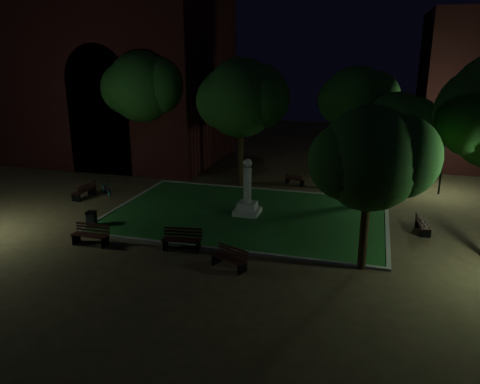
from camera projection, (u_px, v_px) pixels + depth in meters
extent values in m
plane|color=#453622|center=(237.00, 227.00, 24.66)|extent=(80.00, 80.00, 0.00)
cube|color=#1A4C1B|center=(247.00, 214.00, 26.49)|extent=(15.00, 10.00, 0.08)
cube|color=slate|center=(219.00, 249.00, 21.79)|extent=(15.40, 0.20, 0.12)
cube|color=slate|center=(267.00, 190.00, 31.17)|extent=(15.40, 0.20, 0.12)
cube|color=slate|center=(127.00, 203.00, 28.50)|extent=(0.20, 10.00, 0.12)
cube|color=slate|center=(387.00, 228.00, 24.47)|extent=(0.20, 10.00, 0.12)
cube|color=#99958E|center=(247.00, 211.00, 26.43)|extent=(1.40, 1.40, 0.30)
cube|color=#99958E|center=(247.00, 205.00, 26.33)|extent=(1.00, 1.00, 0.40)
cylinder|color=#99958E|center=(247.00, 185.00, 25.99)|extent=(0.44, 0.44, 2.00)
sphere|color=#99958E|center=(248.00, 163.00, 25.63)|extent=(0.50, 0.50, 0.50)
cube|color=#4A1A18|center=(103.00, 69.00, 39.62)|extent=(20.00, 12.00, 15.00)
cube|color=black|center=(110.00, 125.00, 35.84)|extent=(5.00, 3.00, 7.00)
cylinder|color=black|center=(106.00, 78.00, 34.83)|extent=(5.00, 3.00, 5.00)
plane|color=orange|center=(118.00, 123.00, 36.94)|extent=(6.30, 0.00, 6.30)
cylinder|color=black|center=(240.00, 155.00, 31.62)|extent=(0.36, 0.36, 4.40)
sphere|color=#23531E|center=(240.00, 99.00, 30.56)|extent=(5.00, 5.00, 5.00)
sphere|color=#23531E|center=(260.00, 98.00, 30.38)|extent=(4.00, 4.00, 4.00)
sphere|color=#23531E|center=(224.00, 101.00, 30.58)|extent=(3.75, 3.75, 3.75)
cylinder|color=black|center=(352.00, 155.00, 30.80)|extent=(0.36, 0.36, 4.75)
sphere|color=#23531E|center=(356.00, 99.00, 29.75)|extent=(4.19, 4.19, 4.19)
sphere|color=#23531E|center=(373.00, 97.00, 29.63)|extent=(3.35, 3.35, 3.35)
sphere|color=#23531E|center=(342.00, 101.00, 29.73)|extent=(3.14, 3.14, 3.14)
cylinder|color=black|center=(392.00, 173.00, 28.25)|extent=(0.36, 0.36, 3.71)
sphere|color=#23531E|center=(397.00, 124.00, 27.40)|extent=(3.74, 3.74, 3.74)
sphere|color=#23531E|center=(414.00, 122.00, 27.30)|extent=(2.99, 2.99, 2.99)
sphere|color=#23531E|center=(383.00, 126.00, 27.35)|extent=(2.81, 2.81, 2.81)
cylinder|color=black|center=(364.00, 230.00, 19.53)|extent=(0.36, 0.36, 3.52)
sphere|color=#23531E|center=(370.00, 159.00, 18.66)|extent=(4.26, 4.26, 4.26)
sphere|color=#23531E|center=(398.00, 157.00, 18.53)|extent=(3.40, 3.40, 3.40)
sphere|color=#23531E|center=(348.00, 161.00, 18.64)|extent=(3.19, 3.19, 3.19)
cylinder|color=black|center=(146.00, 143.00, 34.01)|extent=(0.36, 0.36, 5.04)
sphere|color=#23531E|center=(142.00, 87.00, 32.86)|extent=(4.98, 4.98, 4.98)
sphere|color=#23531E|center=(160.00, 85.00, 32.68)|extent=(3.99, 3.99, 3.99)
sphere|color=#23531E|center=(128.00, 88.00, 32.87)|extent=(3.74, 3.74, 3.74)
cylinder|color=black|center=(241.00, 145.00, 34.48)|extent=(0.36, 0.36, 4.57)
sphere|color=#23531E|center=(241.00, 93.00, 33.39)|extent=(4.99, 4.99, 4.99)
sphere|color=#23531E|center=(259.00, 92.00, 33.22)|extent=(3.99, 3.99, 3.99)
sphere|color=#23531E|center=(227.00, 94.00, 33.41)|extent=(3.74, 3.74, 3.74)
cylinder|color=black|center=(149.00, 141.00, 37.28)|extent=(0.12, 0.12, 4.04)
cylinder|color=black|center=(147.00, 116.00, 36.70)|extent=(0.90, 0.08, 0.08)
sphere|color=#D8FFD8|center=(142.00, 116.00, 36.82)|extent=(0.28, 0.28, 0.28)
sphere|color=#D8FFD8|center=(153.00, 116.00, 36.58)|extent=(0.28, 0.28, 0.28)
cylinder|color=black|center=(442.00, 165.00, 29.87)|extent=(0.12, 0.12, 3.87)
cylinder|color=black|center=(446.00, 135.00, 29.32)|extent=(0.90, 0.08, 0.08)
sphere|color=#D8FFD8|center=(438.00, 135.00, 29.44)|extent=(0.28, 0.28, 0.28)
sphere|color=#D8FFD8|center=(454.00, 135.00, 29.20)|extent=(0.28, 0.28, 0.28)
cube|color=black|center=(165.00, 244.00, 21.92)|extent=(0.15, 0.63, 0.50)
cube|color=black|center=(199.00, 246.00, 21.69)|extent=(0.15, 0.63, 0.50)
cube|color=black|center=(180.00, 242.00, 21.49)|extent=(1.83, 0.34, 0.05)
cube|color=black|center=(181.00, 240.00, 21.64)|extent=(1.83, 0.34, 0.05)
cube|color=black|center=(182.00, 239.00, 21.79)|extent=(1.83, 0.34, 0.05)
cube|color=black|center=(183.00, 238.00, 21.94)|extent=(1.83, 0.34, 0.05)
cube|color=black|center=(183.00, 235.00, 21.98)|extent=(1.83, 0.30, 0.11)
cube|color=black|center=(183.00, 232.00, 21.93)|extent=(1.83, 0.30, 0.11)
cube|color=black|center=(183.00, 228.00, 21.88)|extent=(1.83, 0.30, 0.11)
cube|color=black|center=(217.00, 259.00, 20.38)|extent=(0.28, 0.55, 0.46)
cube|color=black|center=(242.00, 268.00, 19.50)|extent=(0.28, 0.55, 0.46)
cube|color=black|center=(226.00, 260.00, 19.70)|extent=(1.56, 0.75, 0.04)
cube|color=black|center=(228.00, 259.00, 19.81)|extent=(1.56, 0.75, 0.04)
cube|color=black|center=(230.00, 258.00, 19.92)|extent=(1.56, 0.75, 0.04)
cube|color=black|center=(232.00, 257.00, 20.03)|extent=(1.56, 0.75, 0.04)
cube|color=black|center=(233.00, 254.00, 20.04)|extent=(1.54, 0.72, 0.10)
cube|color=black|center=(233.00, 251.00, 20.00)|extent=(1.54, 0.72, 0.10)
cube|color=black|center=(233.00, 248.00, 19.96)|extent=(1.54, 0.72, 0.10)
cube|color=black|center=(76.00, 238.00, 22.59)|extent=(0.08, 0.62, 0.49)
cube|color=black|center=(105.00, 241.00, 22.20)|extent=(0.08, 0.62, 0.49)
cube|color=black|center=(87.00, 237.00, 22.09)|extent=(1.80, 0.14, 0.04)
cube|color=black|center=(89.00, 235.00, 22.24)|extent=(1.80, 0.14, 0.04)
cube|color=black|center=(91.00, 234.00, 22.38)|extent=(1.80, 0.14, 0.04)
cube|color=black|center=(93.00, 233.00, 22.53)|extent=(1.80, 0.14, 0.04)
cube|color=black|center=(93.00, 230.00, 22.56)|extent=(1.80, 0.10, 0.11)
cube|color=black|center=(93.00, 227.00, 22.51)|extent=(1.80, 0.10, 0.11)
cube|color=black|center=(93.00, 224.00, 22.47)|extent=(1.80, 0.10, 0.11)
cube|color=black|center=(92.00, 191.00, 30.21)|extent=(0.62, 0.11, 0.49)
cube|color=black|center=(76.00, 198.00, 28.80)|extent=(0.62, 0.11, 0.49)
cube|color=black|center=(81.00, 190.00, 29.51)|extent=(0.21, 1.79, 0.04)
cube|color=black|center=(83.00, 190.00, 29.46)|extent=(0.21, 1.79, 0.04)
cube|color=black|center=(85.00, 191.00, 29.41)|extent=(0.21, 1.79, 0.04)
cube|color=black|center=(87.00, 191.00, 29.36)|extent=(0.21, 1.79, 0.04)
cube|color=black|center=(87.00, 189.00, 29.31)|extent=(0.18, 1.79, 0.11)
cube|color=black|center=(87.00, 187.00, 29.26)|extent=(0.18, 1.79, 0.11)
cube|color=black|center=(87.00, 184.00, 29.22)|extent=(0.18, 1.79, 0.11)
cube|color=black|center=(425.00, 234.00, 23.26)|extent=(0.53, 0.12, 0.42)
cube|color=black|center=(420.00, 224.00, 24.52)|extent=(0.53, 0.12, 0.42)
cube|color=black|center=(428.00, 225.00, 23.79)|extent=(0.26, 1.53, 0.04)
cube|color=black|center=(425.00, 225.00, 23.82)|extent=(0.26, 1.53, 0.04)
cube|color=black|center=(422.00, 225.00, 23.84)|extent=(0.26, 1.53, 0.04)
cube|color=black|center=(419.00, 224.00, 23.86)|extent=(0.26, 1.53, 0.04)
cube|color=black|center=(418.00, 223.00, 23.84)|extent=(0.22, 1.53, 0.09)
cube|color=black|center=(419.00, 220.00, 23.80)|extent=(0.22, 1.53, 0.09)
cube|color=black|center=(419.00, 218.00, 23.76)|extent=(0.22, 1.53, 0.09)
cube|color=black|center=(302.00, 183.00, 32.18)|extent=(0.23, 0.45, 0.38)
cube|color=black|center=(288.00, 181.00, 32.90)|extent=(0.23, 0.45, 0.38)
cube|color=black|center=(296.00, 179.00, 32.62)|extent=(1.29, 0.61, 0.03)
cube|color=black|center=(295.00, 179.00, 32.53)|extent=(1.29, 0.61, 0.03)
cube|color=black|center=(294.00, 179.00, 32.44)|extent=(1.29, 0.61, 0.03)
cube|color=black|center=(294.00, 180.00, 32.35)|extent=(1.29, 0.61, 0.03)
cube|color=black|center=(293.00, 179.00, 32.29)|extent=(1.28, 0.58, 0.08)
cube|color=black|center=(293.00, 177.00, 32.26)|extent=(1.28, 0.58, 0.08)
cube|color=black|center=(293.00, 175.00, 32.22)|extent=(1.28, 0.58, 0.08)
cube|color=black|center=(92.00, 220.00, 24.60)|extent=(0.53, 0.53, 0.80)
cube|color=black|center=(91.00, 212.00, 24.48)|extent=(0.60, 0.60, 0.05)
imported|color=black|center=(107.00, 188.00, 30.17)|extent=(1.59, 1.46, 0.84)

